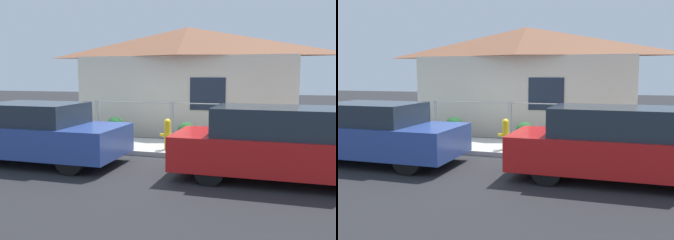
% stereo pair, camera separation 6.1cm
% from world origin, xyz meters
% --- Properties ---
extents(ground_plane, '(60.00, 60.00, 0.00)m').
position_xyz_m(ground_plane, '(0.00, 0.00, 0.00)').
color(ground_plane, '#262628').
extents(sidewalk, '(24.00, 1.92, 0.12)m').
position_xyz_m(sidewalk, '(0.00, 0.96, 0.06)').
color(sidewalk, '#B2AFA8').
rests_on(sidewalk, ground_plane).
extents(house, '(7.49, 2.23, 3.61)m').
position_xyz_m(house, '(0.00, 3.66, 2.89)').
color(house, beige).
rests_on(house, ground_plane).
extents(fence, '(4.90, 0.10, 1.14)m').
position_xyz_m(fence, '(0.00, 1.77, 0.75)').
color(fence, '#999993').
rests_on(fence, sidewalk).
extents(car_left, '(3.88, 1.79, 1.39)m').
position_xyz_m(car_left, '(-2.31, -1.30, 0.70)').
color(car_left, '#2D4793').
rests_on(car_left, ground_plane).
extents(car_right, '(4.31, 1.70, 1.43)m').
position_xyz_m(car_right, '(3.06, -1.30, 0.70)').
color(car_right, red).
rests_on(car_right, ground_plane).
extents(fire_hydrant, '(0.39, 0.18, 0.79)m').
position_xyz_m(fire_hydrant, '(0.26, 0.44, 0.53)').
color(fire_hydrant, yellow).
rests_on(fire_hydrant, sidewalk).
extents(potted_plant_near_hydrant, '(0.50, 0.50, 0.62)m').
position_xyz_m(potted_plant_near_hydrant, '(0.57, 1.24, 0.47)').
color(potted_plant_near_hydrant, brown).
rests_on(potted_plant_near_hydrant, sidewalk).
extents(potted_plant_by_fence, '(0.56, 0.56, 0.65)m').
position_xyz_m(potted_plant_by_fence, '(-1.71, 1.60, 0.47)').
color(potted_plant_by_fence, slate).
rests_on(potted_plant_by_fence, sidewalk).
extents(potted_plant_corner, '(0.56, 0.56, 0.65)m').
position_xyz_m(potted_plant_corner, '(2.59, 1.21, 0.47)').
color(potted_plant_corner, '#9E5638').
rests_on(potted_plant_corner, sidewalk).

